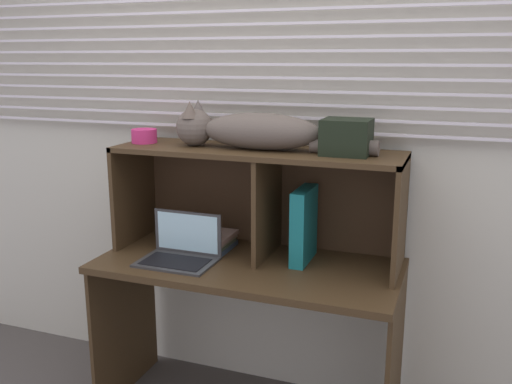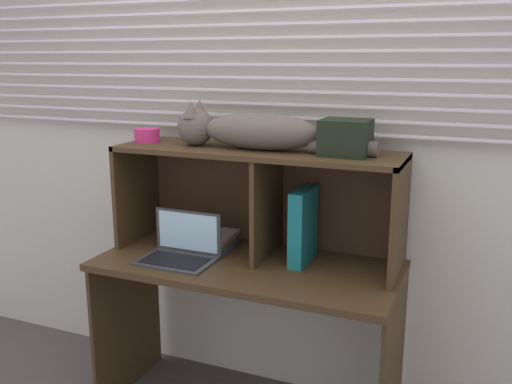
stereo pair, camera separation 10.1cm
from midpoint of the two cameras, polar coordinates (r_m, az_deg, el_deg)
name	(u,v)px [view 1 (the left image)]	position (r m, az deg, el deg)	size (l,w,h in m)	color
back_panel_with_blinds	(273,131)	(2.57, 0.66, 6.27)	(4.40, 0.08, 2.50)	beige
desk	(248,296)	(2.46, -2.05, -10.55)	(1.28, 0.59, 0.74)	#402D19
hutch_shelf_unit	(260,182)	(2.42, -0.77, 1.07)	(1.24, 0.36, 0.47)	#402D19
cat	(248,130)	(2.37, -2.05, 6.30)	(0.88, 0.18, 0.20)	brown
laptop	(180,251)	(2.44, -8.91, -6.01)	(0.32, 0.22, 0.20)	#373737
binder_upright	(304,225)	(2.37, 3.69, -3.41)	(0.06, 0.23, 0.32)	#177273
book_stack	(212,241)	(2.56, -5.67, -5.01)	(0.19, 0.22, 0.08)	#415874
small_basket	(144,136)	(2.61, -12.44, 5.61)	(0.12, 0.12, 0.06)	#CD2D6D
storage_box	(347,137)	(2.25, 7.95, 5.59)	(0.19, 0.17, 0.14)	black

